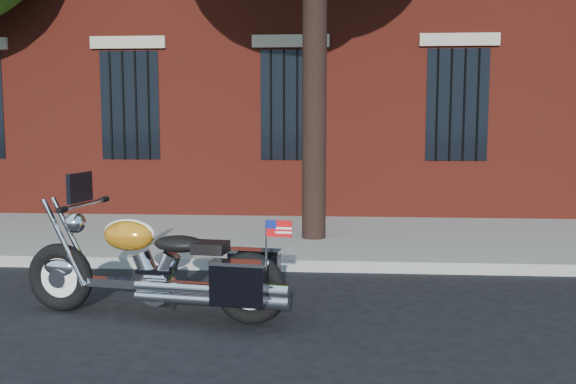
{
  "coord_description": "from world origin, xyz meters",
  "views": [
    {
      "loc": [
        0.8,
        -6.74,
        1.95
      ],
      "look_at": [
        0.26,
        0.8,
        1.09
      ],
      "focal_mm": 40.0,
      "sensor_mm": 36.0,
      "label": 1
    }
  ],
  "objects": [
    {
      "name": "ground",
      "position": [
        0.0,
        0.0,
        0.0
      ],
      "size": [
        120.0,
        120.0,
        0.0
      ],
      "primitive_type": "plane",
      "color": "black",
      "rests_on": "ground"
    },
    {
      "name": "curb",
      "position": [
        0.0,
        1.38,
        0.07
      ],
      "size": [
        40.0,
        0.16,
        0.15
      ],
      "primitive_type": "cube",
      "color": "gray",
      "rests_on": "ground"
    },
    {
      "name": "sidewalk",
      "position": [
        0.0,
        3.26,
        0.07
      ],
      "size": [
        40.0,
        3.6,
        0.15
      ],
      "primitive_type": "cube",
      "color": "gray",
      "rests_on": "ground"
    },
    {
      "name": "motorcycle",
      "position": [
        -0.83,
        -0.74,
        0.48
      ],
      "size": [
        2.75,
        1.04,
        1.42
      ],
      "rotation": [
        0.0,
        0.0,
        -0.14
      ],
      "color": "black",
      "rests_on": "ground"
    }
  ]
}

